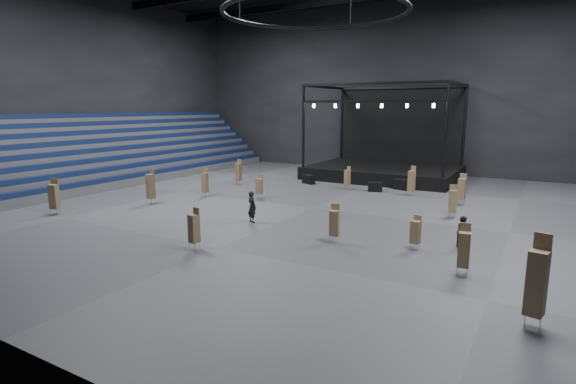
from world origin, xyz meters
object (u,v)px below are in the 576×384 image
Objects in this scene: chair_stack_8 at (205,182)px; chair_stack_11 at (347,177)px; chair_stack_0 at (194,228)px; chair_stack_5 at (54,196)px; chair_stack_2 at (462,188)px; chair_stack_7 at (416,231)px; chair_stack_4 at (453,201)px; man_center at (252,207)px; flight_case_left at (309,179)px; chair_stack_13 at (239,172)px; flight_case_right at (402,184)px; flight_case_mid at (375,187)px; chair_stack_10 at (537,281)px; chair_stack_3 at (151,186)px; chair_stack_12 at (412,180)px; chair_stack_1 at (464,249)px; stage at (386,163)px; crew_member at (463,232)px; chair_stack_9 at (259,186)px; chair_stack_6 at (334,222)px.

chair_stack_8 is 12.08m from chair_stack_11.
chair_stack_5 is (-12.92, 1.00, 0.15)m from chair_stack_0.
chair_stack_2 reaches higher than chair_stack_7.
man_center is (-10.42, -7.40, -0.14)m from chair_stack_4.
chair_stack_8 is at bearing -114.27° from flight_case_left.
chair_stack_13 is at bearing -146.28° from flight_case_left.
chair_stack_5 is at bearing -130.07° from flight_case_right.
flight_case_right is 16.89m from chair_stack_7.
flight_case_right is (1.69, 1.94, 0.06)m from flight_case_mid.
chair_stack_10 is 29.89m from chair_stack_13.
chair_stack_3 is (-9.95, 6.54, 0.25)m from chair_stack_0.
chair_stack_1 is at bearing -49.44° from chair_stack_12.
chair_stack_4 is 1.22× the size of chair_stack_7.
stage is 9.51m from chair_stack_12.
crew_member is at bearing -54.16° from flight_case_mid.
man_center is (-10.26, -11.73, -0.23)m from chair_stack_2.
flight_case_right is at bearing 103.98° from chair_stack_1.
man_center is (-6.19, -13.45, -0.25)m from chair_stack_12.
man_center is (-15.43, 6.55, -0.60)m from chair_stack_10.
chair_stack_7 is 22.02m from chair_stack_13.
chair_stack_8 is 4.39m from chair_stack_9.
flight_case_left is 6.48m from chair_stack_13.
chair_stack_9 is (-0.17, -7.96, 0.59)m from flight_case_left.
chair_stack_12 is at bearing -90.83° from man_center.
chair_stack_10 is 22.03m from chair_stack_12.
crew_member reaches higher than flight_case_mid.
chair_stack_0 is 12.53m from chair_stack_1.
flight_case_left is 20.30m from crew_member.
chair_stack_0 is at bearing -87.60° from chair_stack_12.
chair_stack_13 is (0.53, 10.06, -0.17)m from chair_stack_3.
flight_case_mid is 0.74× the size of crew_member.
chair_stack_9 is at bearing 163.05° from chair_stack_7.
flight_case_mid is 0.44× the size of chair_stack_3.
chair_stack_6 is 15.23m from chair_stack_8.
chair_stack_5 reaches higher than chair_stack_2.
stage is at bearing 38.34° from chair_stack_5.
flight_case_right is 0.43× the size of chair_stack_10.
chair_stack_7 reaches higher than crew_member.
stage reaches higher than flight_case_right.
chair_stack_1 is 1.29× the size of chair_stack_7.
flight_case_mid is 0.49× the size of chair_stack_5.
chair_stack_4 reaches higher than chair_stack_11.
chair_stack_11 is at bearing 63.91° from chair_stack_3.
chair_stack_2 is at bearing 21.88° from chair_stack_9.
stage reaches higher than chair_stack_0.
chair_stack_9 is (-16.42, 9.28, -0.19)m from chair_stack_1.
chair_stack_8 is 0.95× the size of chair_stack_12.
chair_stack_1 is at bearing -28.40° from chair_stack_9.
chair_stack_12 is 13.43m from crew_member.
flight_case_mid is at bearing 125.59° from chair_stack_7.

